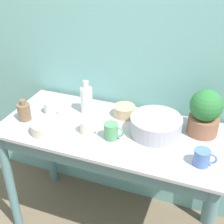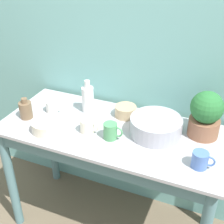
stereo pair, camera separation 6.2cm
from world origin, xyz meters
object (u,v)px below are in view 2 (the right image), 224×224
(bottle_short, at_px, (26,110))
(mug_green, at_px, (111,131))
(bottle_tall, at_px, (88,99))
(mug_white, at_px, (52,106))
(bowl_small_tan, at_px, (126,111))
(mug_blue, at_px, (200,160))
(bowl_small_cream, at_px, (46,126))
(bowl_wash_large, at_px, (156,127))
(potted_plant, at_px, (206,114))
(mug_cream, at_px, (88,126))

(bottle_short, relative_size, mug_green, 1.19)
(bottle_tall, height_order, bottle_short, bottle_tall)
(mug_white, height_order, bowl_small_tan, mug_white)
(mug_white, distance_m, mug_green, 0.48)
(bottle_tall, xyz_separation_m, mug_blue, (0.76, -0.27, -0.05))
(bowl_small_cream, bearing_deg, bowl_small_tan, 42.64)
(bowl_wash_large, xyz_separation_m, mug_green, (-0.22, -0.14, -0.00))
(bowl_wash_large, bearing_deg, mug_green, -148.20)
(potted_plant, xyz_separation_m, bowl_small_tan, (-0.49, 0.02, -0.10))
(bottle_short, height_order, bowl_small_tan, bottle_short)
(potted_plant, height_order, mug_blue, potted_plant)
(bowl_small_cream, height_order, bowl_small_tan, bowl_small_tan)
(potted_plant, bearing_deg, mug_blue, -83.71)
(bowl_wash_large, relative_size, mug_green, 2.59)
(mug_cream, bearing_deg, bowl_small_tan, 61.37)
(mug_green, bearing_deg, mug_white, 164.73)
(bowl_wash_large, xyz_separation_m, mug_white, (-0.69, -0.01, -0.02))
(potted_plant, relative_size, mug_white, 2.52)
(potted_plant, relative_size, bottle_short, 2.01)
(bowl_small_tan, bearing_deg, bowl_wash_large, -27.96)
(mug_white, distance_m, mug_blue, 0.99)
(mug_white, bearing_deg, mug_green, -15.27)
(bottle_tall, bearing_deg, potted_plant, 1.39)
(mug_blue, bearing_deg, potted_plant, 96.29)
(bottle_short, distance_m, mug_white, 0.17)
(bowl_wash_large, relative_size, bowl_small_tan, 2.19)
(bottle_short, bearing_deg, bottle_tall, 34.34)
(bottle_tall, bearing_deg, mug_blue, -19.67)
(bowl_wash_large, bearing_deg, mug_cream, -160.41)
(mug_white, xyz_separation_m, bowl_small_cream, (0.09, -0.21, -0.00))
(bottle_short, bearing_deg, bowl_small_cream, -20.87)
(bottle_short, distance_m, mug_blue, 1.09)
(mug_cream, bearing_deg, bowl_small_cream, -160.03)
(mug_cream, height_order, bowl_small_cream, mug_cream)
(mug_cream, relative_size, mug_green, 1.00)
(mug_white, xyz_separation_m, mug_green, (0.47, -0.13, 0.01))
(bottle_short, xyz_separation_m, mug_cream, (0.43, 0.01, -0.02))
(bowl_wash_large, distance_m, bowl_small_cream, 0.64)
(mug_white, relative_size, mug_cream, 0.95)
(mug_white, distance_m, mug_cream, 0.34)
(bottle_tall, height_order, bowl_small_tan, bottle_tall)
(bowl_wash_large, bearing_deg, bowl_small_cream, -160.27)
(mug_cream, bearing_deg, mug_blue, -5.01)
(mug_green, xyz_separation_m, bowl_small_tan, (-0.01, 0.26, -0.01))
(bottle_tall, height_order, mug_blue, bottle_tall)
(mug_white, bearing_deg, bottle_tall, 23.58)
(bowl_small_cream, distance_m, bowl_small_tan, 0.50)
(potted_plant, bearing_deg, bottle_tall, -178.61)
(mug_cream, xyz_separation_m, bowl_small_tan, (0.14, 0.26, -0.01))
(potted_plant, relative_size, mug_green, 2.40)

